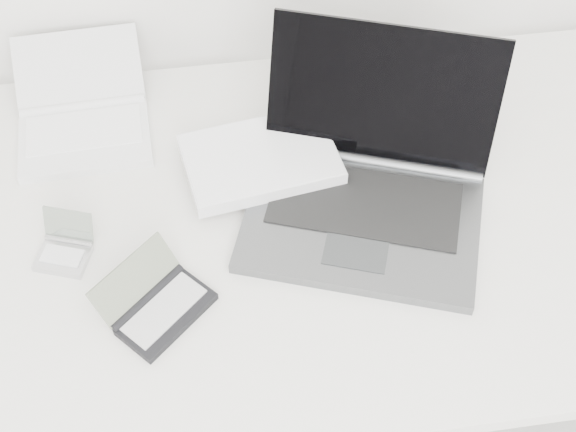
{
  "coord_description": "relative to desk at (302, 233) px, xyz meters",
  "views": [
    {
      "loc": [
        -0.14,
        0.74,
        1.81
      ],
      "look_at": [
        -0.03,
        1.51,
        0.79
      ],
      "focal_mm": 50.0,
      "sensor_mm": 36.0,
      "label": 1
    }
  ],
  "objects": [
    {
      "name": "desk",
      "position": [
        0.0,
        0.0,
        0.0
      ],
      "size": [
        1.6,
        0.8,
        0.73
      ],
      "color": "white",
      "rests_on": "ground"
    },
    {
      "name": "pda_silver",
      "position": [
        -0.39,
        -0.02,
        0.06
      ],
      "size": [
        0.11,
        0.11,
        0.07
      ],
      "rotation": [
        0.0,
        0.0,
        -0.34
      ],
      "color": "silver",
      "rests_on": "desk"
    },
    {
      "name": "netbook_open_white",
      "position": [
        -0.37,
        0.26,
        0.07
      ],
      "size": [
        0.25,
        0.3,
        0.09
      ],
      "rotation": [
        0.0,
        0.0,
        0.04
      ],
      "color": "white",
      "rests_on": "desk"
    },
    {
      "name": "laptop_large",
      "position": [
        0.07,
        0.04,
        0.09
      ],
      "size": [
        0.55,
        0.47,
        0.25
      ],
      "rotation": [
        0.0,
        0.0,
        -0.35
      ],
      "color": "#585A5D",
      "rests_on": "desk"
    },
    {
      "name": "palmtop_charcoal",
      "position": [
        -0.25,
        -0.15,
        0.06
      ],
      "size": [
        0.19,
        0.19,
        0.07
      ],
      "rotation": [
        0.0,
        0.0,
        0.74
      ],
      "color": "black",
      "rests_on": "desk"
    }
  ]
}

